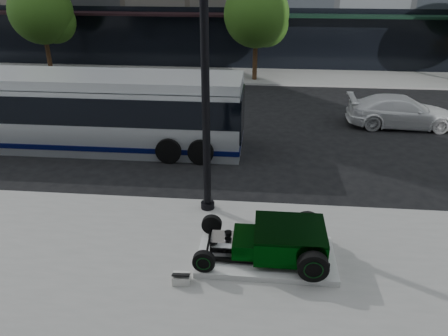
# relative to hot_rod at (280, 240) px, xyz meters

# --- Properties ---
(ground) EXTENTS (120.00, 120.00, 0.00)m
(ground) POSITION_rel_hot_rod_xyz_m (-2.16, 4.78, -0.70)
(ground) COLOR black
(ground) RESTS_ON ground
(sidewalk_far) EXTENTS (70.00, 4.00, 0.12)m
(sidewalk_far) POSITION_rel_hot_rod_xyz_m (-2.16, 18.78, -0.64)
(sidewalk_far) COLOR gray
(sidewalk_far) RESTS_ON ground
(street_trees) EXTENTS (29.80, 3.80, 5.70)m
(street_trees) POSITION_rel_hot_rod_xyz_m (-1.02, 17.85, 3.07)
(street_trees) COLOR black
(street_trees) RESTS_ON sidewalk_far
(display_plinth) EXTENTS (3.40, 1.80, 0.15)m
(display_plinth) POSITION_rel_hot_rod_xyz_m (-0.33, 0.00, -0.50)
(display_plinth) COLOR silver
(display_plinth) RESTS_ON sidewalk_near
(hot_rod) EXTENTS (3.22, 2.00, 0.81)m
(hot_rod) POSITION_rel_hot_rod_xyz_m (0.00, 0.00, 0.00)
(hot_rod) COLOR black
(hot_rod) RESTS_ON display_plinth
(info_plaque) EXTENTS (0.42, 0.32, 0.31)m
(info_plaque) POSITION_rel_hot_rod_xyz_m (-2.28, -1.07, -0.45)
(info_plaque) COLOR silver
(info_plaque) RESTS_ON sidewalk_near
(lamppost) EXTENTS (0.41, 0.41, 7.42)m
(lamppost) POSITION_rel_hot_rod_xyz_m (-2.09, 2.31, 2.85)
(lamppost) COLOR black
(lamppost) RESTS_ON sidewalk_near
(transit_bus) EXTENTS (12.12, 2.88, 2.92)m
(transit_bus) POSITION_rel_hot_rod_xyz_m (-7.35, 6.92, 0.79)
(transit_bus) COLOR silver
(transit_bus) RESTS_ON ground
(white_sedan) EXTENTS (4.78, 2.03, 1.37)m
(white_sedan) POSITION_rel_hot_rod_xyz_m (5.62, 10.44, -0.01)
(white_sedan) COLOR white
(white_sedan) RESTS_ON ground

